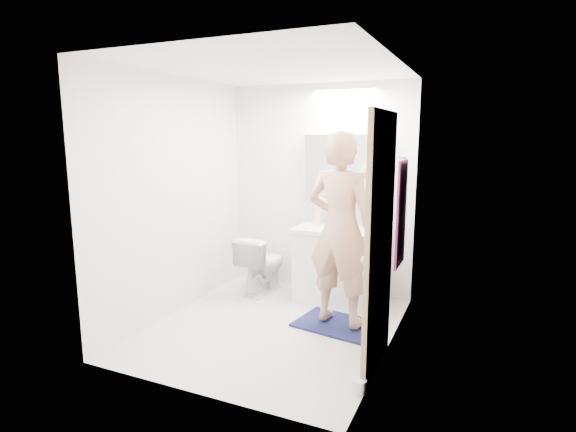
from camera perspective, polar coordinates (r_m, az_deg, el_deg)
The scene contains 23 objects.
floor at distance 4.47m, azimuth -1.94°, elevation -13.84°, with size 2.50×2.50×0.00m, color silver.
ceiling at distance 4.13m, azimuth -2.15°, elevation 18.23°, with size 2.50×2.50×0.00m, color white.
wall_back at distance 5.28m, azimuth 3.93°, elevation 3.38°, with size 2.50×2.50×0.00m, color white.
wall_front at distance 3.08m, azimuth -12.30°, elevation -1.64°, with size 2.50×2.50×0.00m, color white.
wall_left at distance 4.72m, azimuth -14.14°, elevation 2.30°, with size 2.50×2.50×0.00m, color white.
wall_right at distance 3.79m, azimuth 13.07°, elevation 0.50°, with size 2.50×2.50×0.00m, color white.
vanity_cabinet at distance 5.07m, azimuth 6.40°, elevation -6.31°, with size 0.90×0.55×0.78m, color white.
countertop at distance 4.97m, azimuth 6.49°, elevation -1.77°, with size 0.95×0.58×0.04m, color white.
sink_basin at distance 4.99m, azimuth 6.61°, elevation -1.31°, with size 0.36×0.36×0.03m, color white.
faucet at distance 5.15m, azimuth 7.26°, elevation -0.22°, with size 0.02×0.02×0.16m, color silver.
medicine_cabinet at distance 5.09m, azimuth 6.87°, elevation 6.47°, with size 0.88×0.14×0.70m, color white.
mirror_panel at distance 5.01m, azimuth 6.61°, elevation 6.42°, with size 0.84×0.01×0.66m, color silver.
toilet at distance 5.31m, azimuth -3.30°, elevation -6.04°, with size 0.38×0.67×0.68m, color white.
bath_rug at distance 4.51m, azimuth 6.42°, elevation -13.51°, with size 0.80×0.55×0.02m, color #161F47.
person at distance 4.23m, azimuth 6.67°, elevation -1.66°, with size 0.66×0.44×1.82m, color tan.
door at distance 3.50m, azimuth 11.51°, elevation -3.58°, with size 0.04×0.80×2.00m, color tan.
door_knob at distance 3.24m, azimuth 9.62°, elevation -5.55°, with size 0.06×0.06×0.06m, color gold.
towel at distance 4.34m, azimuth 14.14°, elevation 0.32°, with size 0.02×0.42×1.00m, color #161138.
towel_hook at distance 4.29m, azimuth 14.26°, elevation 7.19°, with size 0.02×0.02×0.07m, color silver.
soap_bottle_a at distance 5.18m, azimuth 3.83°, elevation 0.29°, with size 0.09×0.09×0.23m, color #D3BE88.
soap_bottle_b at distance 5.16m, azimuth 5.48°, elevation -0.15°, with size 0.07×0.07×0.16m, color #599CC0.
toothbrush_cup at distance 5.04m, azimuth 9.85°, elevation -0.91°, with size 0.10×0.10×0.09m, color #3A65B0.
toilet_paper_roll at distance 3.48m, azimuth 8.97°, elevation -20.47°, with size 0.11×0.11×0.10m, color silver.
Camera 1 is at (1.80, -3.67, 1.81)m, focal length 28.11 mm.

